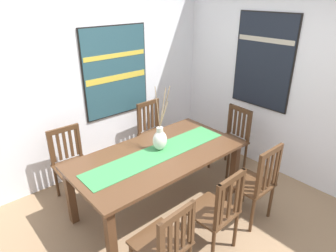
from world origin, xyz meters
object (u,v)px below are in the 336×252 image
Objects in this scene: chair_1 at (216,211)px; chair_4 at (71,162)px; chair_0 at (232,138)px; chair_5 at (154,131)px; dining_table at (158,160)px; painting_on_back_wall at (116,72)px; chair_2 at (165,243)px; chair_3 at (255,182)px; painting_on_side_wall at (263,61)px; centerpiece_vase at (160,139)px.

chair_4 is (-0.66, 1.74, 0.00)m from chair_1.
chair_5 is at bearing 127.78° from chair_0.
chair_5 is at bearing 69.87° from chair_1.
painting_on_back_wall is at bearing 77.21° from dining_table.
dining_table is at bearing 53.86° from chair_2.
chair_1 is at bearing -110.13° from chair_5.
dining_table is at bearing 127.14° from chair_3.
painting_on_back_wall is 0.97× the size of painting_on_side_wall.
chair_0 is 1.13m from painting_on_side_wall.
chair_4 is (-0.75, 0.80, -0.38)m from centerpiece_vase.
chair_4 is 0.72× the size of painting_on_side_wall.
painting_on_back_wall reaches higher than dining_table.
chair_1 is (-0.08, -0.94, -0.38)m from centerpiece_vase.
chair_3 reaches higher than chair_4.
painting_on_back_wall reaches higher than chair_5.
chair_0 is at bearing -1.08° from dining_table.
chair_4 is at bearing 127.55° from chair_3.
chair_3 is at bearing -145.28° from painting_on_side_wall.
dining_table is 1.10m from chair_3.
chair_3 is at bearing -0.33° from chair_2.
chair_0 is 1.08m from chair_3.
chair_1 is 0.63m from chair_2.
painting_on_side_wall is (1.70, -0.15, 0.66)m from centerpiece_vase.
chair_5 is 1.02m from painting_on_back_wall.
chair_2 is 0.72× the size of painting_on_back_wall.
chair_4 is 0.73× the size of painting_on_back_wall.
centerpiece_vase is at bearing -46.99° from chair_4.
painting_on_side_wall is (1.12, 0.78, 1.03)m from chair_3.
centerpiece_vase is at bearing 176.32° from chair_0.
chair_3 is at bearing -128.58° from chair_0.
chair_2 is 0.93× the size of chair_3.
chair_4 is at bearing 133.01° from centerpiece_vase.
painting_on_side_wall is (1.79, 0.79, 1.04)m from chair_1.
painting_on_back_wall is at bearing 82.30° from chair_1.
chair_0 is 0.96× the size of chair_3.
chair_3 is 2.32m from painting_on_back_wall.
chair_2 is (-0.63, -0.86, -0.16)m from dining_table.
centerpiece_vase is 0.81× the size of chair_1.
chair_3 reaches higher than dining_table.
centerpiece_vase reaches higher than dining_table.
chair_1 is at bearing -69.09° from chair_4.
dining_table is 1.58× the size of painting_on_back_wall.
chair_1 is 0.97× the size of chair_3.
painting_on_side_wall is at bearing -2.97° from dining_table.
painting_on_back_wall is (-1.05, 1.27, 0.89)m from chair_0.
chair_2 is at bearing 179.67° from chair_3.
chair_2 is 2.47m from painting_on_back_wall.
chair_5 is 0.75× the size of painting_on_back_wall.
dining_table is 2.10× the size of chair_5.
chair_0 is (1.33, -0.03, -0.15)m from dining_table.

